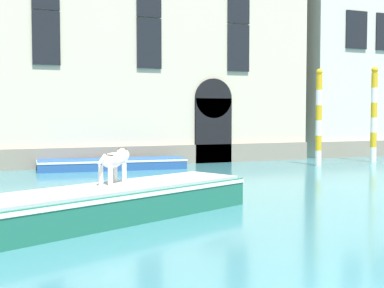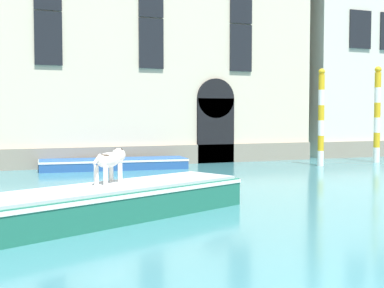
{
  "view_description": "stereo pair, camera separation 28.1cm",
  "coord_description": "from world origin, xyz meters",
  "px_view_note": "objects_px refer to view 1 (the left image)",
  "views": [
    {
      "loc": [
        -4.73,
        -3.64,
        2.2
      ],
      "look_at": [
        1.96,
        12.49,
        1.2
      ],
      "focal_mm": 50.0,
      "sensor_mm": 36.0,
      "label": 1
    },
    {
      "loc": [
        -4.47,
        -3.74,
        2.2
      ],
      "look_at": [
        1.96,
        12.49,
        1.2
      ],
      "focal_mm": 50.0,
      "sensor_mm": 36.0,
      "label": 2
    }
  ],
  "objects_px": {
    "mooring_pole_0": "(319,117)",
    "mooring_pole_1": "(374,114)",
    "dog_on_deck": "(115,160)",
    "boat_foreground": "(96,204)",
    "boat_moored_near_palazzo": "(112,164)"
  },
  "relations": [
    {
      "from": "mooring_pole_0",
      "to": "mooring_pole_1",
      "type": "bearing_deg",
      "value": 7.73
    },
    {
      "from": "dog_on_deck",
      "to": "mooring_pole_0",
      "type": "relative_size",
      "value": 0.22
    },
    {
      "from": "boat_foreground",
      "to": "mooring_pole_1",
      "type": "relative_size",
      "value": 1.75
    },
    {
      "from": "boat_foreground",
      "to": "mooring_pole_1",
      "type": "distance_m",
      "value": 16.91
    },
    {
      "from": "dog_on_deck",
      "to": "mooring_pole_1",
      "type": "xyz_separation_m",
      "value": [
        13.97,
        7.9,
        0.98
      ]
    },
    {
      "from": "mooring_pole_0",
      "to": "dog_on_deck",
      "type": "bearing_deg",
      "value": -145.05
    },
    {
      "from": "boat_foreground",
      "to": "boat_moored_near_palazzo",
      "type": "xyz_separation_m",
      "value": [
        2.82,
        9.96,
        -0.15
      ]
    },
    {
      "from": "dog_on_deck",
      "to": "mooring_pole_0",
      "type": "xyz_separation_m",
      "value": [
        10.66,
        7.45,
        0.86
      ]
    },
    {
      "from": "mooring_pole_0",
      "to": "mooring_pole_1",
      "type": "xyz_separation_m",
      "value": [
        3.31,
        0.45,
        0.12
      ]
    },
    {
      "from": "boat_foreground",
      "to": "dog_on_deck",
      "type": "bearing_deg",
      "value": 24.58
    },
    {
      "from": "boat_foreground",
      "to": "dog_on_deck",
      "type": "xyz_separation_m",
      "value": [
        0.54,
        0.61,
        0.82
      ]
    },
    {
      "from": "dog_on_deck",
      "to": "mooring_pole_1",
      "type": "distance_m",
      "value": 16.08
    },
    {
      "from": "dog_on_deck",
      "to": "boat_moored_near_palazzo",
      "type": "relative_size",
      "value": 0.15
    },
    {
      "from": "boat_foreground",
      "to": "mooring_pole_1",
      "type": "height_order",
      "value": "mooring_pole_1"
    },
    {
      "from": "mooring_pole_1",
      "to": "mooring_pole_0",
      "type": "bearing_deg",
      "value": -172.27
    }
  ]
}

